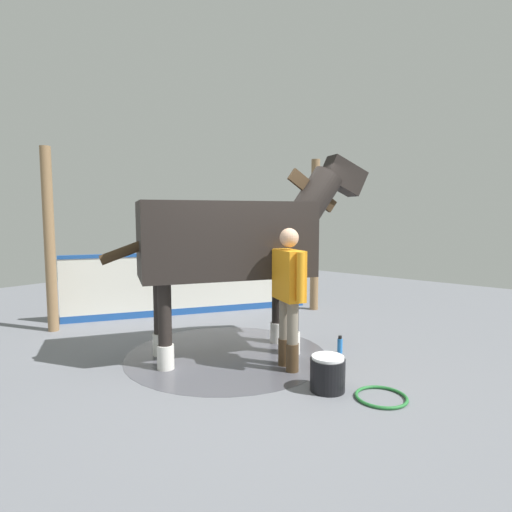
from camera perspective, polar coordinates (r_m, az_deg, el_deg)
The scene contains 11 objects.
ground_plane at distance 5.44m, azimuth -2.75°, elevation -13.96°, with size 16.00×16.00×0.02m, color slate.
wet_patch at distance 5.61m, azimuth -4.01°, elevation -13.24°, with size 2.61×2.61×0.00m, color #4C4C54.
barrier_wall at distance 7.75m, azimuth -8.70°, elevation -3.97°, with size 3.88×2.36×1.15m.
roof_post_near at distance 8.01m, azimuth 8.03°, elevation 2.79°, with size 0.16×0.16×2.85m, color olive.
roof_post_far at distance 7.18m, azimuth -26.40°, elevation 1.94°, with size 0.16×0.16×2.85m, color olive.
horse at distance 5.35m, azimuth -2.87°, elevation 2.14°, with size 3.13×2.10×2.63m.
handler at distance 4.89m, azimuth 4.49°, elevation -4.46°, with size 0.42×0.60×1.66m.
wash_bucket at distance 4.54m, azimuth 9.76°, elevation -15.54°, with size 0.36×0.36×0.37m.
bottle_shampoo at distance 4.90m, azimuth 10.23°, elevation -15.00°, with size 0.07×0.07×0.21m.
bottle_spray at distance 5.72m, azimuth 11.40°, elevation -11.85°, with size 0.07×0.07×0.23m.
hose_coil at distance 4.53m, azimuth 16.75°, elevation -17.97°, with size 0.52×0.52×0.03m, color #267233.
Camera 1 is at (3.76, 3.49, 1.81)m, focal length 29.26 mm.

